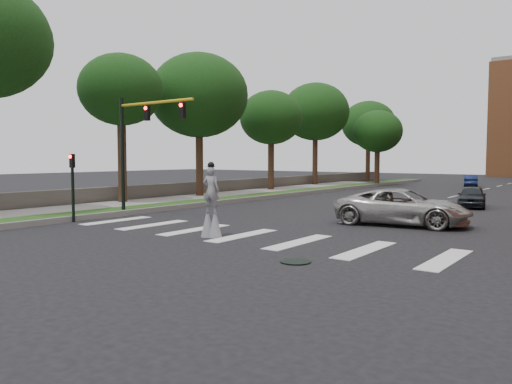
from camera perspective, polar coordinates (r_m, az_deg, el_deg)
name	(u,v)px	position (r m, az deg, el deg)	size (l,w,h in m)	color
ground_plane	(254,243)	(18.04, -0.24, -5.80)	(160.00, 160.00, 0.00)	black
grass_median	(287,193)	(40.89, 3.57, -0.14)	(2.00, 60.00, 0.25)	#1C4112
median_curb	(298,194)	(40.33, 4.82, -0.18)	(0.20, 60.00, 0.28)	gray
sidewalk_left	(172,200)	(35.05, -9.54, -0.94)	(4.00, 60.00, 0.18)	gray
stone_wall	(248,185)	(45.65, -0.87, 0.83)	(0.50, 56.00, 1.10)	#504B45
manhole	(295,262)	(14.75, 4.52, -7.95)	(0.90, 0.90, 0.04)	black
traffic_signal	(137,136)	(26.74, -13.41, 6.20)	(5.30, 0.23, 6.20)	black
secondary_signal	(73,181)	(25.06, -20.22, 1.18)	(0.25, 0.21, 3.23)	black
stilt_performer	(211,207)	(19.18, -5.14, -1.75)	(0.83, 0.61, 2.90)	#362115
suv_crossing	(402,207)	(23.52, 16.40, -1.65)	(2.72, 5.91, 1.64)	#A6A39D
car_near	(472,197)	(33.32, 23.44, -0.48)	(1.57, 3.89, 1.33)	black
car_mid	(471,180)	(57.56, 23.34, 1.23)	(1.31, 3.75, 1.24)	navy
tree_1	(121,91)	(33.80, -15.19, 11.13)	(5.40, 5.40, 9.70)	#362115
tree_2	(199,96)	(38.31, -6.54, 10.88)	(7.42, 7.42, 10.85)	#362115
tree_3	(271,118)	(45.23, 1.73, 8.45)	(5.69, 5.69, 9.05)	#362115
tree_4	(315,112)	(53.94, 6.81, 9.06)	(7.18, 7.18, 10.94)	#362115
tree_5	(368,124)	(65.32, 12.73, 7.59)	(6.78, 6.78, 10.18)	#362115
tree_6	(378,132)	(55.17, 13.72, 6.71)	(5.27, 5.27, 8.07)	#362115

